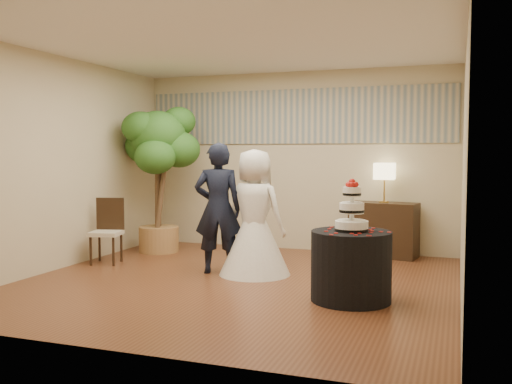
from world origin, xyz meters
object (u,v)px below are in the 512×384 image
at_px(groom, 218,208).
at_px(wedding_cake, 352,205).
at_px(bride, 255,212).
at_px(ficus_tree, 158,178).
at_px(console, 384,230).
at_px(table_lamp, 384,183).
at_px(side_chair, 106,231).
at_px(cake_table, 351,266).

distance_m(groom, wedding_cake, 2.02).
bearing_deg(bride, ficus_tree, -17.47).
bearing_deg(console, ficus_tree, -157.56).
distance_m(groom, table_lamp, 2.63).
bearing_deg(bride, console, -116.64).
bearing_deg(bride, side_chair, 11.41).
height_order(cake_table, console, console).
bearing_deg(groom, ficus_tree, -54.99).
xyz_separation_m(wedding_cake, table_lamp, (0.00, 2.67, 0.09)).
xyz_separation_m(table_lamp, ficus_tree, (-3.33, -0.75, 0.05)).
xyz_separation_m(ficus_tree, side_chair, (-0.22, -1.08, -0.70)).
xyz_separation_m(bride, cake_table, (1.37, -0.87, -0.42)).
height_order(ficus_tree, side_chair, ficus_tree).
relative_size(cake_table, side_chair, 0.92).
xyz_separation_m(console, ficus_tree, (-3.33, -0.75, 0.74)).
bearing_deg(table_lamp, ficus_tree, -167.35).
bearing_deg(cake_table, console, 89.92).
relative_size(groom, cake_table, 2.00).
height_order(groom, table_lamp, groom).
relative_size(cake_table, console, 0.86).
height_order(console, table_lamp, table_lamp).
distance_m(wedding_cake, table_lamp, 2.67).
height_order(groom, bride, groom).
bearing_deg(bride, cake_table, 158.41).
distance_m(table_lamp, side_chair, 4.04).
distance_m(console, side_chair, 3.99).
bearing_deg(wedding_cake, bride, 147.64).
height_order(wedding_cake, ficus_tree, ficus_tree).
distance_m(console, ficus_tree, 3.49).
height_order(bride, cake_table, bride).
height_order(cake_table, side_chair, side_chair).
bearing_deg(ficus_tree, cake_table, -29.98).
relative_size(wedding_cake, ficus_tree, 0.24).
bearing_deg(groom, wedding_cake, 138.26).
distance_m(wedding_cake, side_chair, 3.69).
bearing_deg(side_chair, groom, -15.00).
bearing_deg(ficus_tree, console, 12.65).
bearing_deg(cake_table, bride, 147.64).
xyz_separation_m(table_lamp, side_chair, (-3.55, -1.82, -0.64)).
bearing_deg(bride, wedding_cake, 158.41).
xyz_separation_m(cake_table, console, (0.00, 2.67, 0.04)).
height_order(groom, wedding_cake, groom).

